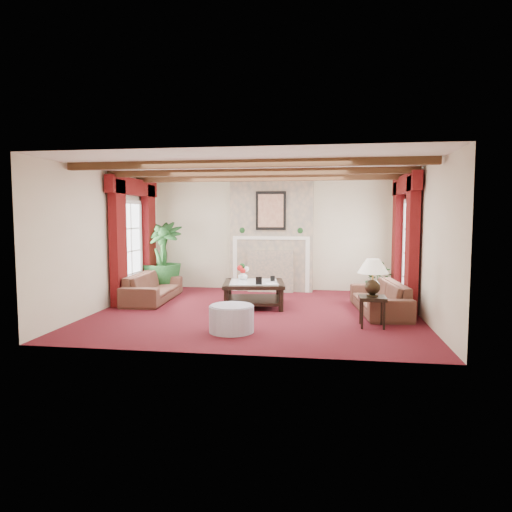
% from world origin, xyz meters
% --- Properties ---
extents(floor, '(6.00, 6.00, 0.00)m').
position_xyz_m(floor, '(0.00, 0.00, 0.00)').
color(floor, '#410B14').
rests_on(floor, ground).
extents(ceiling, '(6.00, 6.00, 0.00)m').
position_xyz_m(ceiling, '(0.00, 0.00, 2.70)').
color(ceiling, white).
rests_on(ceiling, floor).
extents(back_wall, '(6.00, 0.02, 2.70)m').
position_xyz_m(back_wall, '(0.00, 2.75, 1.35)').
color(back_wall, beige).
rests_on(back_wall, ground).
extents(left_wall, '(0.02, 5.50, 2.70)m').
position_xyz_m(left_wall, '(-3.00, 0.00, 1.35)').
color(left_wall, beige).
rests_on(left_wall, ground).
extents(right_wall, '(0.02, 5.50, 2.70)m').
position_xyz_m(right_wall, '(3.00, 0.00, 1.35)').
color(right_wall, beige).
rests_on(right_wall, ground).
extents(ceiling_beams, '(6.00, 3.00, 0.12)m').
position_xyz_m(ceiling_beams, '(0.00, 0.00, 2.64)').
color(ceiling_beams, '#3D2613').
rests_on(ceiling_beams, ceiling).
extents(fireplace, '(2.00, 0.52, 2.70)m').
position_xyz_m(fireplace, '(0.00, 2.55, 2.70)').
color(fireplace, tan).
rests_on(fireplace, ground).
extents(french_door_left, '(0.10, 1.10, 2.16)m').
position_xyz_m(french_door_left, '(-2.97, 1.00, 2.13)').
color(french_door_left, white).
rests_on(french_door_left, ground).
extents(french_door_right, '(0.10, 1.10, 2.16)m').
position_xyz_m(french_door_right, '(2.97, 1.00, 2.13)').
color(french_door_right, white).
rests_on(french_door_right, ground).
extents(curtains_left, '(0.20, 2.40, 2.55)m').
position_xyz_m(curtains_left, '(-2.86, 1.00, 2.55)').
color(curtains_left, '#440B09').
rests_on(curtains_left, ground).
extents(curtains_right, '(0.20, 2.40, 2.55)m').
position_xyz_m(curtains_right, '(2.86, 1.00, 2.55)').
color(curtains_right, '#440B09').
rests_on(curtains_right, ground).
extents(sofa_left, '(2.09, 0.81, 0.79)m').
position_xyz_m(sofa_left, '(-2.39, 0.81, 0.40)').
color(sofa_left, black).
rests_on(sofa_left, ground).
extents(sofa_right, '(2.12, 1.01, 0.78)m').
position_xyz_m(sofa_right, '(2.31, 0.26, 0.39)').
color(sofa_right, black).
rests_on(sofa_right, ground).
extents(potted_palm, '(0.99, 1.71, 0.94)m').
position_xyz_m(potted_palm, '(-2.55, 1.86, 0.47)').
color(potted_palm, black).
rests_on(potted_palm, ground).
extents(small_plant, '(1.65, 1.65, 0.68)m').
position_xyz_m(small_plant, '(2.48, 1.82, 0.34)').
color(small_plant, black).
rests_on(small_plant, ground).
extents(coffee_table, '(1.37, 1.37, 0.49)m').
position_xyz_m(coffee_table, '(-0.14, 0.50, 0.25)').
color(coffee_table, black).
rests_on(coffee_table, ground).
extents(side_table, '(0.44, 0.44, 0.51)m').
position_xyz_m(side_table, '(2.05, -0.92, 0.25)').
color(side_table, black).
rests_on(side_table, ground).
extents(ottoman, '(0.71, 0.71, 0.41)m').
position_xyz_m(ottoman, '(-0.17, -1.57, 0.21)').
color(ottoman, '#9391A4').
rests_on(ottoman, ground).
extents(table_lamp, '(0.50, 0.50, 0.64)m').
position_xyz_m(table_lamp, '(2.05, -0.92, 0.83)').
color(table_lamp, black).
rests_on(table_lamp, side_table).
extents(flower_vase, '(0.35, 0.35, 0.20)m').
position_xyz_m(flower_vase, '(-0.41, 0.77, 0.59)').
color(flower_vase, silver).
rests_on(flower_vase, coffee_table).
extents(book, '(0.22, 0.20, 0.27)m').
position_xyz_m(book, '(0.17, 0.18, 0.63)').
color(book, black).
rests_on(book, coffee_table).
extents(photo_frame_a, '(0.12, 0.04, 0.16)m').
position_xyz_m(photo_frame_a, '(0.02, 0.13, 0.57)').
color(photo_frame_a, black).
rests_on(photo_frame_a, coffee_table).
extents(photo_frame_b, '(0.09, 0.04, 0.12)m').
position_xyz_m(photo_frame_b, '(0.23, 0.63, 0.55)').
color(photo_frame_b, black).
rests_on(photo_frame_b, coffee_table).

